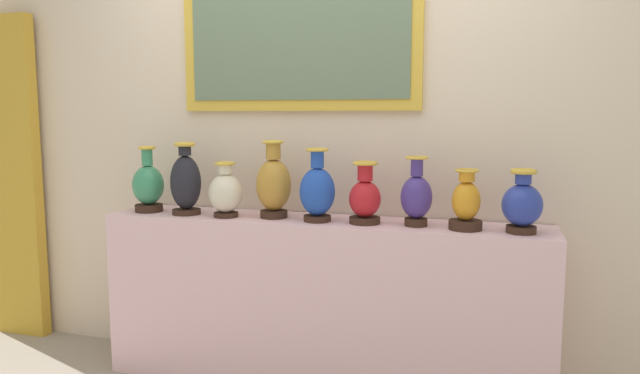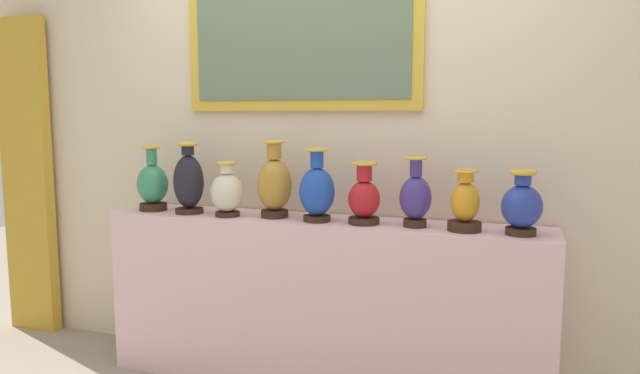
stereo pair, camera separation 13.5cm
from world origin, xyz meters
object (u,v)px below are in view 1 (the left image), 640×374
at_px(vase_ochre, 274,185).
at_px(vase_sapphire, 317,191).
at_px(vase_ivory, 226,193).
at_px(vase_indigo, 416,197).
at_px(vase_cobalt, 522,204).
at_px(vase_jade, 148,186).
at_px(vase_onyx, 186,182).
at_px(vase_crimson, 365,198).
at_px(vase_amber, 466,204).

relative_size(vase_ochre, vase_sapphire, 1.09).
relative_size(vase_ivory, vase_sapphire, 0.78).
relative_size(vase_sapphire, vase_indigo, 1.09).
relative_size(vase_ivory, vase_cobalt, 0.99).
relative_size(vase_jade, vase_onyx, 0.93).
bearing_deg(vase_onyx, vase_crimson, 1.19).
distance_m(vase_amber, vase_cobalt, 0.25).
xyz_separation_m(vase_ivory, vase_indigo, (1.01, 0.05, 0.01)).
bearing_deg(vase_crimson, vase_sapphire, -176.71).
xyz_separation_m(vase_amber, vase_cobalt, (0.25, -0.01, 0.01)).
bearing_deg(vase_ivory, vase_amber, 1.04).
height_order(vase_ivory, vase_ochre, vase_ochre).
height_order(vase_jade, vase_crimson, vase_jade).
xyz_separation_m(vase_onyx, vase_sapphire, (0.75, 0.01, -0.02)).
relative_size(vase_jade, vase_ivory, 1.25).
height_order(vase_onyx, vase_ochre, vase_ochre).
relative_size(vase_onyx, vase_ivory, 1.34).
relative_size(vase_crimson, vase_cobalt, 1.05).
bearing_deg(vase_indigo, vase_onyx, -178.61).
height_order(vase_onyx, vase_indigo, vase_onyx).
relative_size(vase_jade, vase_ochre, 0.90).
relative_size(vase_ochre, vase_cobalt, 1.37).
height_order(vase_crimson, vase_indigo, vase_indigo).
xyz_separation_m(vase_crimson, vase_cobalt, (0.75, -0.02, 0.00)).
relative_size(vase_sapphire, vase_cobalt, 1.26).
relative_size(vase_ivory, vase_indigo, 0.86).
xyz_separation_m(vase_jade, vase_amber, (1.74, -0.01, -0.02)).
height_order(vase_sapphire, vase_indigo, vase_sapphire).
bearing_deg(vase_crimson, vase_onyx, -178.81).
distance_m(vase_onyx, vase_cobalt, 1.75).
height_order(vase_ivory, vase_indigo, vase_indigo).
bearing_deg(vase_sapphire, vase_crimson, 3.29).
relative_size(vase_indigo, vase_cobalt, 1.15).
xyz_separation_m(vase_crimson, vase_indigo, (0.26, 0.01, 0.02)).
distance_m(vase_indigo, vase_cobalt, 0.49).
bearing_deg(vase_onyx, vase_ochre, 4.89).
bearing_deg(vase_sapphire, vase_jade, 179.52).
xyz_separation_m(vase_jade, vase_onyx, (0.25, -0.01, 0.03)).
xyz_separation_m(vase_jade, vase_sapphire, (1.00, -0.01, 0.01)).
relative_size(vase_jade, vase_crimson, 1.18).
bearing_deg(vase_jade, vase_indigo, 0.59).
distance_m(vase_ivory, vase_cobalt, 1.50).
height_order(vase_sapphire, vase_cobalt, vase_sapphire).
bearing_deg(vase_ivory, vase_onyx, 176.49).
bearing_deg(vase_ivory, vase_jade, 176.53).
bearing_deg(vase_ochre, vase_ivory, -167.09).
xyz_separation_m(vase_ivory, vase_amber, (1.25, 0.02, -0.01)).
bearing_deg(vase_indigo, vase_ochre, 179.07).
bearing_deg(vase_ochre, vase_crimson, -2.52).
height_order(vase_jade, vase_amber, vase_jade).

